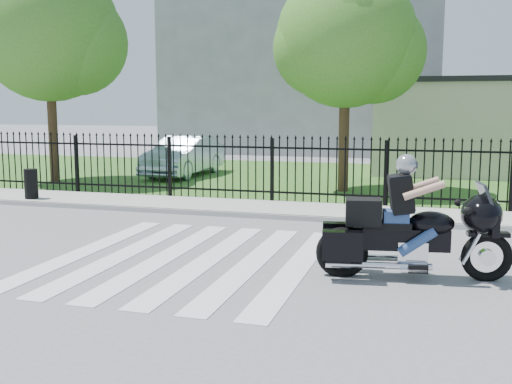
# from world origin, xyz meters

# --- Properties ---
(ground) EXTENTS (120.00, 120.00, 0.00)m
(ground) POSITION_xyz_m (0.00, 0.00, 0.00)
(ground) COLOR slate
(ground) RESTS_ON ground
(crosswalk) EXTENTS (5.00, 5.50, 0.01)m
(crosswalk) POSITION_xyz_m (0.00, 0.00, 0.01)
(crosswalk) COLOR silver
(crosswalk) RESTS_ON ground
(sidewalk) EXTENTS (40.00, 2.00, 0.12)m
(sidewalk) POSITION_xyz_m (0.00, 5.00, 0.06)
(sidewalk) COLOR #ADAAA3
(sidewalk) RESTS_ON ground
(curb) EXTENTS (40.00, 0.12, 0.12)m
(curb) POSITION_xyz_m (0.00, 4.00, 0.06)
(curb) COLOR #ADAAA3
(curb) RESTS_ON ground
(grass_strip) EXTENTS (40.00, 12.00, 0.02)m
(grass_strip) POSITION_xyz_m (0.00, 12.00, 0.01)
(grass_strip) COLOR #2A5B1F
(grass_strip) RESTS_ON ground
(iron_fence) EXTENTS (26.00, 0.04, 1.80)m
(iron_fence) POSITION_xyz_m (0.00, 6.00, 0.90)
(iron_fence) COLOR black
(iron_fence) RESTS_ON ground
(tree_left) EXTENTS (4.80, 4.80, 7.58)m
(tree_left) POSITION_xyz_m (-8.50, 8.50, 5.17)
(tree_left) COLOR #382316
(tree_left) RESTS_ON ground
(tree_mid) EXTENTS (4.20, 4.20, 6.78)m
(tree_mid) POSITION_xyz_m (1.50, 9.00, 4.67)
(tree_mid) COLOR #382316
(tree_mid) RESTS_ON ground
(building_low) EXTENTS (10.00, 6.00, 3.50)m
(building_low) POSITION_xyz_m (7.00, 16.00, 1.75)
(building_low) COLOR beige
(building_low) RESTS_ON ground
(building_low_roof) EXTENTS (10.20, 6.20, 0.20)m
(building_low_roof) POSITION_xyz_m (7.00, 16.00, 3.60)
(building_low_roof) COLOR black
(building_low_roof) RESTS_ON building_low
(building_tall) EXTENTS (15.00, 10.00, 12.00)m
(building_tall) POSITION_xyz_m (-3.00, 26.00, 6.00)
(building_tall) COLOR #95979D
(building_tall) RESTS_ON ground
(motorcycle_rider) EXTENTS (2.99, 1.25, 1.99)m
(motorcycle_rider) POSITION_xyz_m (3.78, -0.12, 0.81)
(motorcycle_rider) COLOR black
(motorcycle_rider) RESTS_ON ground
(parked_car) EXTENTS (1.70, 4.57, 1.49)m
(parked_car) POSITION_xyz_m (-4.87, 11.40, 0.77)
(parked_car) COLOR silver
(parked_car) RESTS_ON grass_strip
(litter_bin) EXTENTS (0.46, 0.46, 0.82)m
(litter_bin) POSITION_xyz_m (-6.47, 4.47, 0.53)
(litter_bin) COLOR black
(litter_bin) RESTS_ON sidewalk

